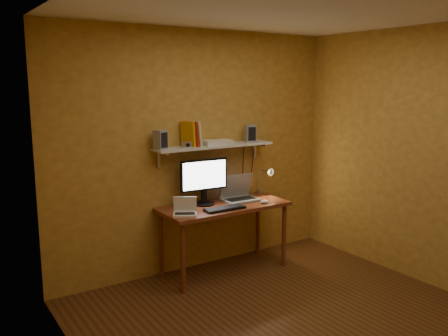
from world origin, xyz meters
TOP-DOWN VIEW (x-y plane):
  - room at (0.00, 0.00)m, footprint 3.44×3.24m
  - desk at (0.13, 1.28)m, footprint 1.40×0.60m
  - wall_shelf at (0.13, 1.47)m, footprint 1.40×0.25m
  - monitor at (-0.04, 1.41)m, footprint 0.54×0.24m
  - laptop at (0.38, 1.37)m, footprint 0.40×0.30m
  - netbook at (-0.41, 1.17)m, footprint 0.28×0.26m
  - keyboard at (0.02, 1.11)m, footprint 0.44×0.16m
  - mouse at (0.53, 1.09)m, footprint 0.11×0.08m
  - desk_lamp at (0.79, 1.41)m, footprint 0.09×0.23m
  - speaker_left at (-0.51, 1.48)m, footprint 0.14×0.14m
  - speaker_right at (0.61, 1.47)m, footprint 0.14×0.14m
  - books at (-0.15, 1.49)m, footprint 0.19×0.19m
  - shelf_camera at (-0.23, 1.42)m, footprint 0.11×0.05m
  - router at (0.16, 1.46)m, footprint 0.33×0.24m

SIDE VIEW (x-z plane):
  - desk at x=0.13m, z-range 0.29..1.04m
  - keyboard at x=0.02m, z-range 0.75..0.77m
  - mouse at x=0.53m, z-range 0.75..0.79m
  - netbook at x=-0.41m, z-range 0.71..0.89m
  - laptop at x=0.38m, z-range 0.68..0.97m
  - desk_lamp at x=0.79m, z-range 0.77..1.15m
  - monitor at x=-0.04m, z-range 0.78..1.27m
  - room at x=0.00m, z-range -0.02..2.62m
  - wall_shelf at x=0.13m, z-range 1.26..1.46m
  - router at x=0.16m, z-range 1.38..1.43m
  - shelf_camera at x=-0.23m, z-range 1.38..1.44m
  - speaker_right at x=0.61m, z-range 1.38..1.57m
  - speaker_left at x=-0.51m, z-range 1.38..1.57m
  - books at x=-0.15m, z-range 1.37..1.64m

